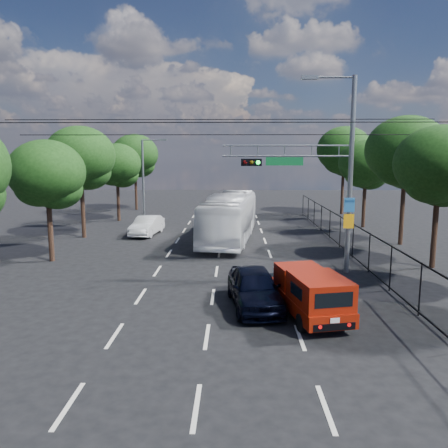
{
  "coord_description": "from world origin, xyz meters",
  "views": [
    {
      "loc": [
        0.85,
        -13.34,
        5.79
      ],
      "look_at": [
        0.43,
        5.59,
        2.8
      ],
      "focal_mm": 35.0,
      "sensor_mm": 36.0,
      "label": 1
    }
  ],
  "objects_px": {
    "navy_hatchback": "(254,288)",
    "white_bus": "(230,217)",
    "signal_mast": "(326,167)",
    "red_pickup": "(309,292)",
    "white_van": "(147,226)"
  },
  "relations": [
    {
      "from": "signal_mast",
      "to": "navy_hatchback",
      "type": "bearing_deg",
      "value": -125.13
    },
    {
      "from": "red_pickup",
      "to": "navy_hatchback",
      "type": "bearing_deg",
      "value": 153.35
    },
    {
      "from": "signal_mast",
      "to": "white_van",
      "type": "xyz_separation_m",
      "value": [
        -10.78,
        10.07,
        -4.55
      ]
    },
    {
      "from": "navy_hatchback",
      "to": "red_pickup",
      "type": "bearing_deg",
      "value": -33.95
    },
    {
      "from": "white_bus",
      "to": "white_van",
      "type": "height_order",
      "value": "white_bus"
    },
    {
      "from": "navy_hatchback",
      "to": "white_bus",
      "type": "height_order",
      "value": "white_bus"
    },
    {
      "from": "red_pickup",
      "to": "white_bus",
      "type": "height_order",
      "value": "white_bus"
    },
    {
      "from": "red_pickup",
      "to": "white_bus",
      "type": "relative_size",
      "value": 0.42
    },
    {
      "from": "navy_hatchback",
      "to": "white_van",
      "type": "relative_size",
      "value": 1.06
    },
    {
      "from": "red_pickup",
      "to": "white_van",
      "type": "height_order",
      "value": "red_pickup"
    },
    {
      "from": "signal_mast",
      "to": "white_bus",
      "type": "relative_size",
      "value": 0.83
    },
    {
      "from": "signal_mast",
      "to": "red_pickup",
      "type": "bearing_deg",
      "value": -105.46
    },
    {
      "from": "red_pickup",
      "to": "white_van",
      "type": "bearing_deg",
      "value": 119.33
    },
    {
      "from": "navy_hatchback",
      "to": "white_bus",
      "type": "distance_m",
      "value": 13.59
    },
    {
      "from": "white_van",
      "to": "navy_hatchback",
      "type": "bearing_deg",
      "value": -57.15
    }
  ]
}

